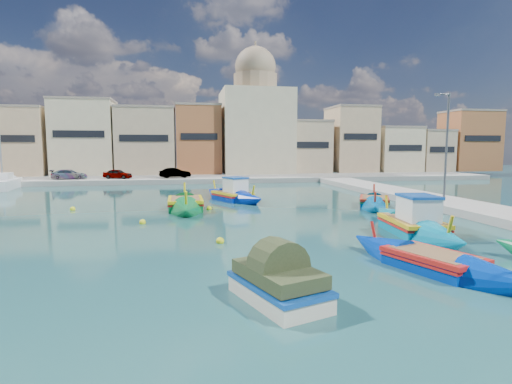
{
  "coord_description": "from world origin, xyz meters",
  "views": [
    {
      "loc": [
        -0.51,
        -19.17,
        4.22
      ],
      "look_at": [
        4.0,
        6.0,
        1.4
      ],
      "focal_mm": 28.0,
      "sensor_mm": 36.0,
      "label": 1
    }
  ],
  "objects_px": {
    "luzzu_blue_south": "(433,263)",
    "luzzu_blue_cabin": "(233,196)",
    "luzzu_turquoise_cabin": "(413,226)",
    "tender_near": "(278,285)",
    "church_block": "(255,120)",
    "luzzu_cyan_mid": "(374,203)",
    "quay_street_lamp": "(446,146)",
    "luzzu_green": "(186,205)",
    "yacht_north": "(7,184)"
  },
  "relations": [
    {
      "from": "luzzu_blue_south",
      "to": "luzzu_blue_cabin",
      "type": "bearing_deg",
      "value": 103.21
    },
    {
      "from": "luzzu_turquoise_cabin",
      "to": "luzzu_blue_cabin",
      "type": "height_order",
      "value": "luzzu_turquoise_cabin"
    },
    {
      "from": "tender_near",
      "to": "church_block",
      "type": "bearing_deg",
      "value": 80.66
    },
    {
      "from": "luzzu_blue_cabin",
      "to": "luzzu_cyan_mid",
      "type": "relative_size",
      "value": 1.02
    },
    {
      "from": "quay_street_lamp",
      "to": "luzzu_cyan_mid",
      "type": "relative_size",
      "value": 0.97
    },
    {
      "from": "church_block",
      "to": "tender_near",
      "type": "height_order",
      "value": "church_block"
    },
    {
      "from": "luzzu_turquoise_cabin",
      "to": "tender_near",
      "type": "relative_size",
      "value": 2.8
    },
    {
      "from": "church_block",
      "to": "luzzu_cyan_mid",
      "type": "height_order",
      "value": "church_block"
    },
    {
      "from": "luzzu_turquoise_cabin",
      "to": "luzzu_blue_south",
      "type": "bearing_deg",
      "value": -115.58
    },
    {
      "from": "luzzu_green",
      "to": "quay_street_lamp",
      "type": "bearing_deg",
      "value": -8.1
    },
    {
      "from": "church_block",
      "to": "quay_street_lamp",
      "type": "distance_m",
      "value": 35.04
    },
    {
      "from": "luzzu_turquoise_cabin",
      "to": "luzzu_green",
      "type": "relative_size",
      "value": 1.1
    },
    {
      "from": "luzzu_green",
      "to": "tender_near",
      "type": "distance_m",
      "value": 17.55
    },
    {
      "from": "quay_street_lamp",
      "to": "yacht_north",
      "type": "relative_size",
      "value": 0.71
    },
    {
      "from": "church_block",
      "to": "tender_near",
      "type": "distance_m",
      "value": 50.11
    },
    {
      "from": "tender_near",
      "to": "luzzu_green",
      "type": "bearing_deg",
      "value": 98.08
    },
    {
      "from": "quay_street_lamp",
      "to": "tender_near",
      "type": "bearing_deg",
      "value": -136.23
    },
    {
      "from": "quay_street_lamp",
      "to": "luzzu_blue_cabin",
      "type": "bearing_deg",
      "value": 154.69
    },
    {
      "from": "church_block",
      "to": "luzzu_blue_cabin",
      "type": "xyz_separation_m",
      "value": [
        -6.72,
        -27.3,
        -8.05
      ]
    },
    {
      "from": "luzzu_green",
      "to": "tender_near",
      "type": "xyz_separation_m",
      "value": [
        2.47,
        -17.38,
        0.17
      ]
    },
    {
      "from": "luzzu_turquoise_cabin",
      "to": "luzzu_blue_cabin",
      "type": "xyz_separation_m",
      "value": [
        -7.3,
        14.09,
        -0.01
      ]
    },
    {
      "from": "church_block",
      "to": "luzzu_cyan_mid",
      "type": "distance_m",
      "value": 33.55
    },
    {
      "from": "church_block",
      "to": "yacht_north",
      "type": "relative_size",
      "value": 1.7
    },
    {
      "from": "luzzu_cyan_mid",
      "to": "luzzu_turquoise_cabin",
      "type": "bearing_deg",
      "value": -105.23
    },
    {
      "from": "luzzu_turquoise_cabin",
      "to": "church_block",
      "type": "bearing_deg",
      "value": 90.81
    },
    {
      "from": "church_block",
      "to": "luzzu_cyan_mid",
      "type": "relative_size",
      "value": 2.33
    },
    {
      "from": "luzzu_blue_south",
      "to": "yacht_north",
      "type": "height_order",
      "value": "yacht_north"
    },
    {
      "from": "luzzu_turquoise_cabin",
      "to": "luzzu_blue_cabin",
      "type": "distance_m",
      "value": 15.87
    },
    {
      "from": "yacht_north",
      "to": "luzzu_turquoise_cabin",
      "type": "bearing_deg",
      "value": -43.89
    },
    {
      "from": "quay_street_lamp",
      "to": "luzzu_green",
      "type": "bearing_deg",
      "value": 171.9
    },
    {
      "from": "luzzu_blue_cabin",
      "to": "luzzu_cyan_mid",
      "type": "height_order",
      "value": "luzzu_blue_cabin"
    },
    {
      "from": "quay_street_lamp",
      "to": "luzzu_turquoise_cabin",
      "type": "bearing_deg",
      "value": -132.86
    },
    {
      "from": "luzzu_blue_south",
      "to": "yacht_north",
      "type": "bearing_deg",
      "value": 128.37
    },
    {
      "from": "quay_street_lamp",
      "to": "luzzu_turquoise_cabin",
      "type": "xyz_separation_m",
      "value": [
        -6.86,
        -7.39,
        -3.97
      ]
    },
    {
      "from": "church_block",
      "to": "luzzu_green",
      "type": "bearing_deg",
      "value": -108.46
    },
    {
      "from": "luzzu_cyan_mid",
      "to": "tender_near",
      "type": "bearing_deg",
      "value": -123.97
    },
    {
      "from": "luzzu_blue_cabin",
      "to": "luzzu_cyan_mid",
      "type": "distance_m",
      "value": 11.0
    },
    {
      "from": "luzzu_cyan_mid",
      "to": "tender_near",
      "type": "relative_size",
      "value": 2.37
    },
    {
      "from": "luzzu_green",
      "to": "yacht_north",
      "type": "relative_size",
      "value": 0.78
    },
    {
      "from": "quay_street_lamp",
      "to": "luzzu_blue_south",
      "type": "bearing_deg",
      "value": -126.29
    },
    {
      "from": "quay_street_lamp",
      "to": "luzzu_cyan_mid",
      "type": "height_order",
      "value": "quay_street_lamp"
    },
    {
      "from": "luzzu_turquoise_cabin",
      "to": "tender_near",
      "type": "xyz_separation_m",
      "value": [
        -8.62,
        -7.43,
        0.1
      ]
    },
    {
      "from": "luzzu_turquoise_cabin",
      "to": "yacht_north",
      "type": "height_order",
      "value": "yacht_north"
    },
    {
      "from": "tender_near",
      "to": "luzzu_blue_south",
      "type": "bearing_deg",
      "value": 17.16
    },
    {
      "from": "quay_street_lamp",
      "to": "tender_near",
      "type": "xyz_separation_m",
      "value": [
        -15.48,
        -14.82,
        -3.87
      ]
    },
    {
      "from": "luzzu_cyan_mid",
      "to": "luzzu_blue_south",
      "type": "distance_m",
      "value": 15.46
    },
    {
      "from": "luzzu_cyan_mid",
      "to": "tender_near",
      "type": "distance_m",
      "value": 19.8
    },
    {
      "from": "luzzu_green",
      "to": "yacht_north",
      "type": "bearing_deg",
      "value": 135.0
    },
    {
      "from": "church_block",
      "to": "luzzu_turquoise_cabin",
      "type": "height_order",
      "value": "church_block"
    },
    {
      "from": "quay_street_lamp",
      "to": "luzzu_blue_cabin",
      "type": "height_order",
      "value": "quay_street_lamp"
    }
  ]
}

